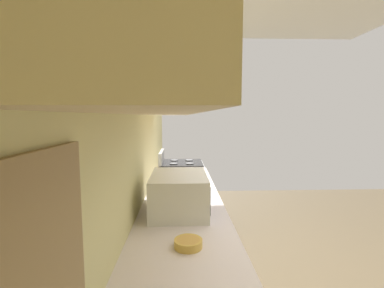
# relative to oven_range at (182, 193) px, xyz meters

# --- Properties ---
(wall_back) EXTENTS (4.44, 0.12, 2.72)m
(wall_back) POSITION_rel_oven_range_xyz_m (-1.79, 0.36, 0.90)
(wall_back) COLOR beige
(wall_back) RESTS_ON ground_plane
(upper_cabinets) EXTENTS (2.63, 0.36, 0.67)m
(upper_cabinets) POSITION_rel_oven_range_xyz_m (-2.12, 0.12, 1.44)
(upper_cabinets) COLOR beige
(oven_range) EXTENTS (0.62, 0.62, 1.06)m
(oven_range) POSITION_rel_oven_range_xyz_m (0.00, 0.00, 0.00)
(oven_range) COLOR #B7BABF
(oven_range) RESTS_ON ground_plane
(microwave) EXTENTS (0.52, 0.39, 0.27)m
(microwave) POSITION_rel_oven_range_xyz_m (-1.88, 0.02, 0.56)
(microwave) COLOR white
(microwave) RESTS_ON counter_run
(bowl) EXTENTS (0.15, 0.15, 0.04)m
(bowl) POSITION_rel_oven_range_xyz_m (-2.40, -0.03, 0.45)
(bowl) COLOR gold
(bowl) RESTS_ON counter_run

